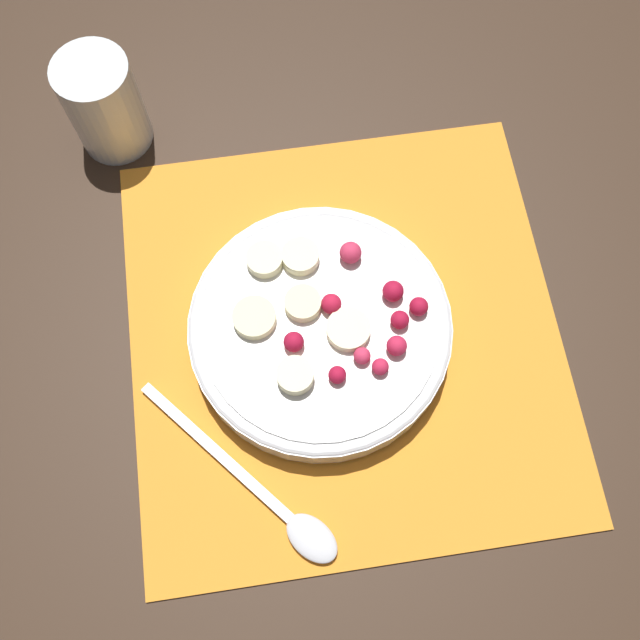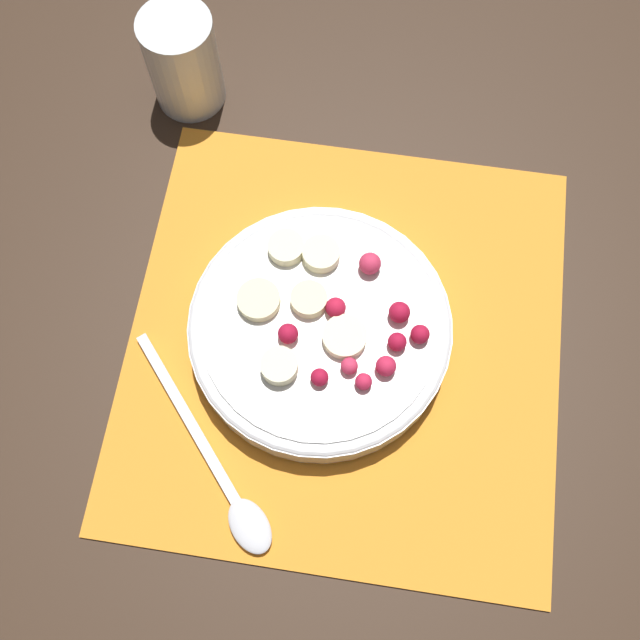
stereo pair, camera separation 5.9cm
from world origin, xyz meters
TOP-DOWN VIEW (x-y plane):
  - ground_plane at (0.00, 0.00)m, footprint 3.00×3.00m
  - placemat at (0.00, 0.00)m, footprint 0.39×0.38m
  - fruit_bowl at (-0.00, -0.02)m, footprint 0.22×0.22m
  - spoon at (0.14, -0.08)m, footprint 0.17×0.15m
  - drinking_glass at (-0.24, -0.19)m, footprint 0.07×0.07m

SIDE VIEW (x-z plane):
  - ground_plane at x=0.00m, z-range 0.00..0.00m
  - placemat at x=0.00m, z-range 0.00..0.01m
  - spoon at x=0.14m, z-range 0.01..0.01m
  - fruit_bowl at x=0.00m, z-range 0.00..0.05m
  - drinking_glass at x=-0.24m, z-range 0.00..0.10m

